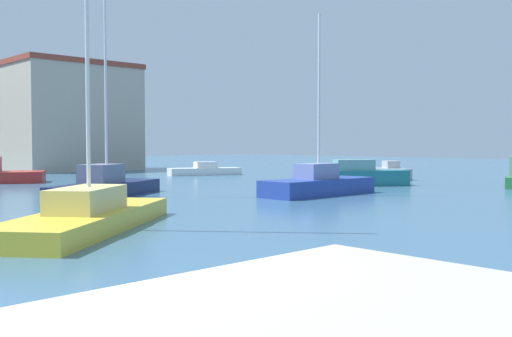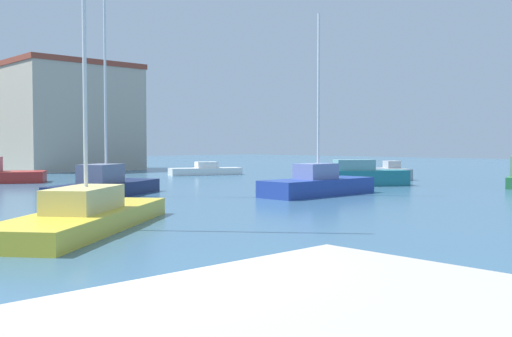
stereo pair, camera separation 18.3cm
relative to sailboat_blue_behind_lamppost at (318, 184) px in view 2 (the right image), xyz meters
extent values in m
plane|color=#38607F|center=(-2.96, 8.00, -0.56)|extent=(160.00, 160.00, 0.00)
cube|color=#233D93|center=(0.03, 0.00, -0.16)|extent=(6.60, 2.17, 0.81)
cube|color=#6E7DB1|center=(-0.15, 0.00, 0.63)|extent=(2.01, 1.34, 0.76)
cylinder|color=silver|center=(0.03, 0.00, 4.32)|extent=(0.12, 0.12, 8.14)
cube|color=white|center=(7.80, 18.73, -0.27)|extent=(6.09, 3.85, 0.58)
cube|color=silver|center=(7.89, 18.70, 0.27)|extent=(2.05, 1.77, 0.50)
cube|color=gold|center=(-13.94, -2.93, -0.28)|extent=(8.03, 7.12, 0.57)
cube|color=#DFCD77|center=(-14.06, -3.02, 0.36)|extent=(3.13, 2.91, 0.70)
cylinder|color=silver|center=(-13.94, -2.93, 5.69)|extent=(0.12, 0.12, 11.37)
cube|color=gray|center=(14.18, 4.97, -0.17)|extent=(3.52, 4.12, 0.78)
cube|color=#ADB0B5|center=(14.31, 5.15, 0.49)|extent=(1.48, 1.54, 0.53)
cube|color=#1E707A|center=(6.48, 2.78, -0.09)|extent=(6.53, 5.18, 0.95)
cube|color=#6B9CA2|center=(6.57, 2.72, 0.71)|extent=(2.58, 2.25, 0.65)
cube|color=#19234C|center=(-7.94, 6.68, -0.23)|extent=(7.48, 5.78, 0.67)
cube|color=slate|center=(-8.36, 6.42, 0.56)|extent=(2.58, 2.32, 0.91)
cylinder|color=silver|center=(-7.94, 6.68, 5.88)|extent=(0.12, 0.12, 11.55)
cube|color=#B2A893|center=(4.01, 34.32, 4.36)|extent=(11.31, 7.94, 9.85)
cube|color=brown|center=(4.01, 34.32, 9.53)|extent=(11.53, 8.10, 0.50)
camera|label=1|loc=(-22.26, -18.74, 1.97)|focal=40.97mm
camera|label=2|loc=(-22.13, -18.87, 1.97)|focal=40.97mm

